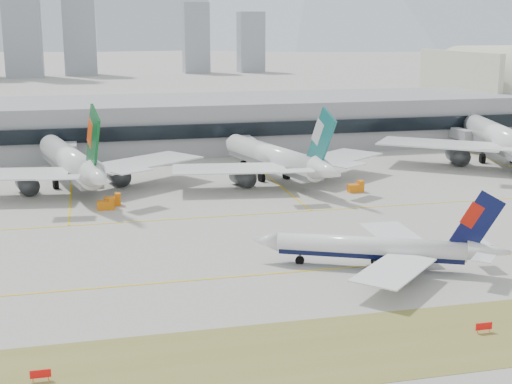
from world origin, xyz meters
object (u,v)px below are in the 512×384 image
object	(u,v)px
widebody_eva	(72,163)
terminal	(166,124)
taxiing_airliner	(380,249)
widebody_china_air	(501,140)
widebody_cathay	(276,159)

from	to	relation	value
widebody_eva	terminal	size ratio (longest dim) A/B	0.22
taxiing_airliner	widebody_eva	xyz separation A→B (m)	(-47.07, 69.81, 2.65)
taxiing_airliner	widebody_china_air	distance (m)	99.25
widebody_cathay	widebody_china_air	xyz separation A→B (m)	(65.60, 7.22, 1.19)
taxiing_airliner	widebody_eva	world-z (taller)	widebody_eva
taxiing_airliner	terminal	xyz separation A→B (m)	(-19.26, 121.43, 4.26)
taxiing_airliner	widebody_china_air	size ratio (longest dim) A/B	0.55
widebody_china_air	taxiing_airliner	bearing A→B (deg)	152.23
widebody_eva	widebody_cathay	xyz separation A→B (m)	(48.23, -3.67, -0.45)
widebody_eva	widebody_cathay	size ratio (longest dim) A/B	1.09
widebody_cathay	widebody_eva	bearing A→B (deg)	71.51
widebody_china_air	terminal	xyz separation A→B (m)	(-86.02, 48.07, 0.87)
widebody_cathay	terminal	world-z (taller)	widebody_cathay
widebody_cathay	taxiing_airliner	bearing A→B (deg)	164.86
widebody_eva	widebody_cathay	distance (m)	48.37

